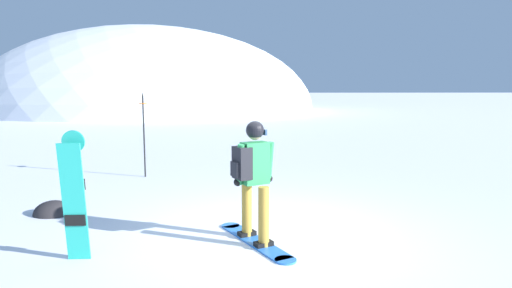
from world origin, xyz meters
TOP-DOWN VIEW (x-y plane):
  - ground_plane at (0.00, 0.00)m, footprint 300.00×300.00m
  - ridge_peak_main at (-8.61, 34.01)m, footprint 29.86×26.88m
  - snowboarder_main at (-0.26, -0.32)m, footprint 1.00×1.67m
  - spare_snowboard at (-2.49, -0.88)m, footprint 0.28×0.21m
  - piste_marker_near at (-2.73, 4.28)m, footprint 0.20×0.20m
  - rock_dark at (-3.64, 1.18)m, footprint 0.67×0.57m

SIDE VIEW (x-z plane):
  - ground_plane at x=0.00m, z-range 0.00..0.00m
  - ridge_peak_main at x=-8.61m, z-range -7.51..7.51m
  - rock_dark at x=-3.64m, z-range -0.24..0.24m
  - spare_snowboard at x=-2.49m, z-range 0.01..1.66m
  - snowboarder_main at x=-0.26m, z-range 0.06..1.78m
  - piste_marker_near at x=-2.73m, z-range 0.14..2.18m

